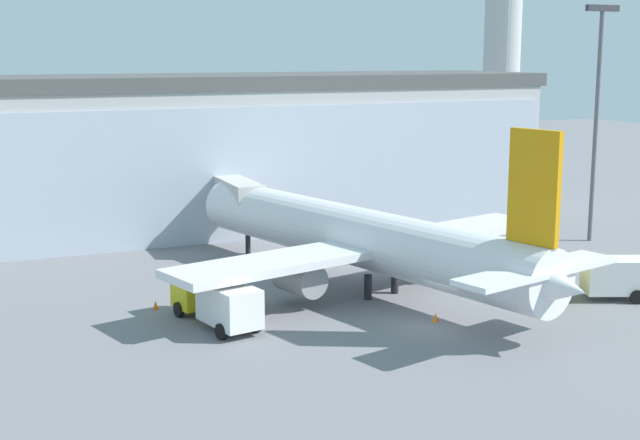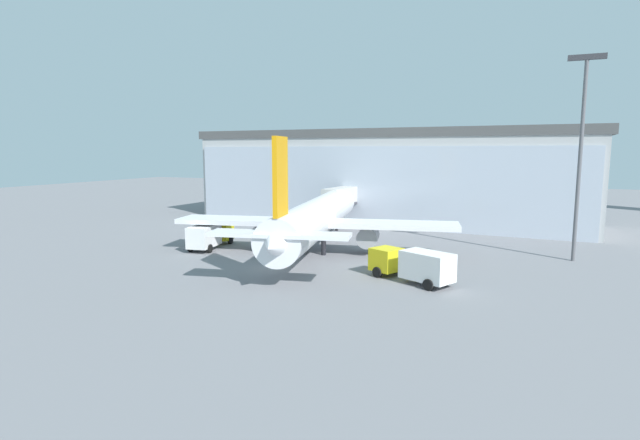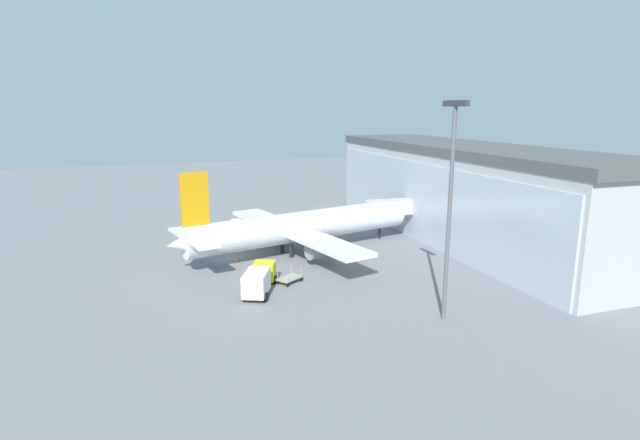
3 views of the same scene
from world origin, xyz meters
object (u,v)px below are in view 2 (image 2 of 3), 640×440
object	(u,v)px
airplane	(316,218)
catering_truck	(210,235)
safety_cone_wingtip	(218,237)
fuel_truck	(413,264)
apron_light_mast	(581,141)
baggage_cart	(403,264)
safety_cone_nose	(285,265)
jet_bridge	(349,196)

from	to	relation	value
airplane	catering_truck	bearing A→B (deg)	93.94
safety_cone_wingtip	airplane	bearing A→B (deg)	-5.84
airplane	fuel_truck	size ratio (longest dim) A/B	4.67
apron_light_mast	baggage_cart	distance (m)	20.45
catering_truck	safety_cone_nose	distance (m)	12.71
jet_bridge	catering_truck	distance (m)	22.55
airplane	safety_cone_wingtip	distance (m)	13.98
apron_light_mast	airplane	xyz separation A→B (m)	(-24.58, -5.56, -7.87)
apron_light_mast	catering_truck	distance (m)	38.11
fuel_truck	baggage_cart	distance (m)	4.27
apron_light_mast	fuel_truck	bearing A→B (deg)	-131.25
safety_cone_nose	baggage_cart	bearing A→B (deg)	19.51
apron_light_mast	baggage_cart	xyz separation A→B (m)	(-14.01, -10.20, -10.85)
safety_cone_wingtip	safety_cone_nose	bearing A→B (deg)	-34.19
catering_truck	safety_cone_wingtip	distance (m)	5.43
airplane	catering_truck	world-z (taller)	airplane
jet_bridge	baggage_cart	bearing A→B (deg)	-145.27
fuel_truck	safety_cone_nose	distance (m)	11.83
airplane	catering_truck	size ratio (longest dim) A/B	4.66
apron_light_mast	safety_cone_nose	distance (m)	29.82
jet_bridge	apron_light_mast	distance (m)	30.84
safety_cone_wingtip	apron_light_mast	bearing A→B (deg)	6.26
apron_light_mast	fuel_truck	distance (m)	21.06
airplane	catering_truck	distance (m)	11.80
airplane	safety_cone_wingtip	world-z (taller)	airplane
jet_bridge	safety_cone_wingtip	world-z (taller)	jet_bridge
airplane	fuel_truck	bearing A→B (deg)	-137.10
safety_cone_wingtip	fuel_truck	bearing A→B (deg)	-20.76
jet_bridge	catering_truck	xyz separation A→B (m)	(-8.19, -20.84, -2.75)
apron_light_mast	fuel_truck	size ratio (longest dim) A/B	2.54
baggage_cart	jet_bridge	bearing A→B (deg)	-0.42
catering_truck	safety_cone_wingtip	bearing A→B (deg)	17.27
baggage_cart	safety_cone_wingtip	bearing A→B (deg)	44.13
apron_light_mast	fuel_truck	xyz separation A→B (m)	(-12.26, -13.98, -9.88)
jet_bridge	safety_cone_nose	world-z (taller)	jet_bridge
baggage_cart	safety_cone_nose	bearing A→B (deg)	77.67
jet_bridge	apron_light_mast	xyz separation A→B (m)	(27.53, -11.93, 7.13)
jet_bridge	fuel_truck	xyz separation A→B (m)	(15.27, -25.91, -2.75)
jet_bridge	safety_cone_nose	bearing A→B (deg)	-168.93
airplane	baggage_cart	distance (m)	11.92
fuel_truck	safety_cone_wingtip	xyz separation A→B (m)	(-25.86, 9.80, -1.19)
apron_light_mast	safety_cone_nose	bearing A→B (deg)	-150.21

